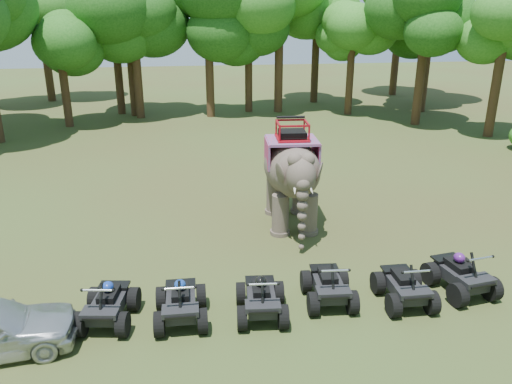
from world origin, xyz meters
TOP-DOWN VIEW (x-y plane):
  - ground at (0.00, 0.00)m, footprint 110.00×110.00m
  - elephant at (1.49, 3.08)m, footprint 2.21×4.43m
  - atv_0 at (-4.01, -1.98)m, footprint 1.44×1.81m
  - atv_1 at (-2.31, -2.18)m, footprint 1.24×1.68m
  - atv_2 at (-0.40, -2.27)m, footprint 1.33×1.73m
  - atv_3 at (1.36, -1.93)m, footprint 1.32×1.73m
  - atv_4 at (3.23, -2.26)m, footprint 1.23×1.66m
  - atv_5 at (4.91, -1.98)m, footprint 1.50×1.90m
  - tree_0 at (0.00, 21.78)m, footprint 5.92×5.92m
  - tree_1 at (4.92, 22.76)m, footprint 6.71×6.71m
  - tree_2 at (9.61, 21.14)m, footprint 4.69×4.69m
  - tree_3 at (12.84, 17.30)m, footprint 5.92×5.92m
  - tree_4 at (15.60, 13.61)m, footprint 5.38×5.38m
  - tree_25 at (-9.05, 20.01)m, footprint 4.78×4.78m
  - tree_26 at (-4.77, 22.11)m, footprint 5.96×5.96m
  - tree_28 at (15.20, 21.31)m, footprint 5.43×5.43m
  - tree_29 at (-5.18, 23.00)m, footprint 6.67×6.67m
  - tree_30 at (2.84, 23.18)m, footprint 5.27×5.27m
  - tree_31 at (-12.27, 29.93)m, footprint 7.34×7.34m
  - tree_32 at (-6.18, 23.75)m, footprint 5.59×5.59m
  - tree_33 at (16.38, 24.41)m, footprint 7.36×7.36m
  - tree_35 at (8.50, 26.27)m, footprint 6.28×6.28m
  - tree_36 at (16.18, 28.75)m, footprint 7.32×7.32m

SIDE VIEW (x-z plane):
  - ground at x=0.00m, z-range 0.00..0.00m
  - atv_2 at x=-0.40m, z-range 0.00..1.20m
  - atv_0 at x=-4.01m, z-range 0.00..1.21m
  - atv_4 at x=3.23m, z-range 0.00..1.21m
  - atv_3 at x=1.36m, z-range 0.00..1.22m
  - atv_1 at x=-2.31m, z-range 0.00..1.23m
  - atv_5 at x=4.91m, z-range 0.00..1.28m
  - elephant at x=1.49m, z-range 0.00..3.62m
  - tree_2 at x=9.61m, z-range 0.00..6.70m
  - tree_25 at x=-9.05m, z-range 0.00..6.82m
  - tree_30 at x=2.84m, z-range 0.00..7.53m
  - tree_4 at x=15.60m, z-range 0.00..7.68m
  - tree_28 at x=15.20m, z-range 0.00..7.76m
  - tree_32 at x=-6.18m, z-range 0.00..7.99m
  - tree_3 at x=12.84m, z-range 0.00..8.46m
  - tree_0 at x=0.00m, z-range 0.00..8.46m
  - tree_26 at x=-4.77m, z-range 0.00..8.52m
  - tree_35 at x=8.50m, z-range 0.00..8.97m
  - tree_29 at x=-5.18m, z-range 0.00..9.53m
  - tree_1 at x=4.92m, z-range 0.00..9.59m
  - tree_36 at x=16.18m, z-range 0.00..10.46m
  - tree_31 at x=-12.27m, z-range 0.00..10.49m
  - tree_33 at x=16.38m, z-range 0.00..10.51m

